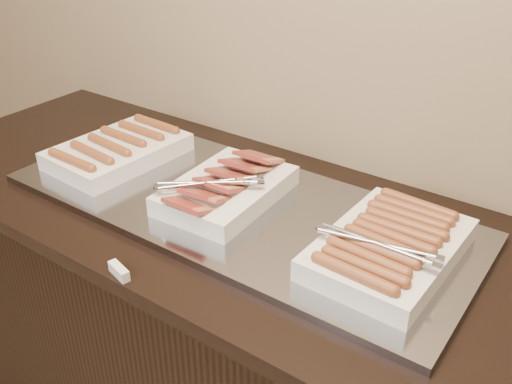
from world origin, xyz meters
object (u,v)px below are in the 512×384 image
dish_center (225,188)px  dish_right (389,246)px  counter (238,339)px  warming_tray (236,206)px  dish_left (118,150)px

dish_center → dish_right: 0.44m
dish_center → counter: bearing=7.4°
counter → dish_right: (0.41, -0.00, 0.50)m
dish_center → dish_right: dish_center is taller
warming_tray → dish_right: (0.41, -0.00, 0.04)m
counter → warming_tray: (0.00, 0.00, 0.46)m
dish_right → warming_tray: bearing=-178.9°
warming_tray → dish_left: dish_left is taller
counter → dish_left: (-0.42, 0.00, 0.50)m
dish_left → dish_right: (0.83, -0.00, 0.00)m
warming_tray → dish_right: dish_right is taller
counter → dish_right: 0.65m
dish_center → dish_right: size_ratio=0.94×
counter → warming_tray: bearing=0.0°
warming_tray → dish_right: 0.41m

